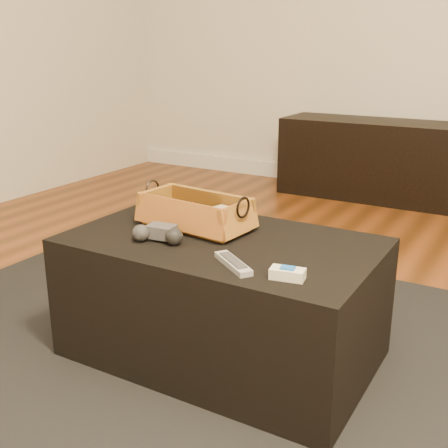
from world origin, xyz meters
The scene contains 11 objects.
floor centered at (0.00, 0.00, -0.01)m, with size 5.00×5.50×0.01m, color brown.
baseboard centered at (0.00, 2.73, 0.06)m, with size 5.00×0.04×0.12m, color white.
media_cabinet centered at (-0.30, 2.51, 0.27)m, with size 1.37×0.45×0.54m, color black.
area_rug centered at (-0.18, 0.08, 0.01)m, with size 2.60×2.00×0.01m, color black.
ottoman centered at (-0.18, 0.13, 0.22)m, with size 1.00×0.60×0.42m, color black.
tv_remote centered at (-0.35, 0.18, 0.46)m, with size 0.21×0.05×0.02m, color black.
cloth_bundle centered at (-0.22, 0.21, 0.48)m, with size 0.11×0.08×0.06m, color tan.
wicker_basket centered at (-0.33, 0.19, 0.48)m, with size 0.42×0.25×0.14m.
game_controller centered at (-0.34, 0.00, 0.46)m, with size 0.18×0.11×0.06m.
silver_remote centered at (-0.04, -0.06, 0.44)m, with size 0.17×0.14×0.02m.
cream_gadget centered at (0.13, -0.06, 0.45)m, with size 0.10×0.06×0.03m.
Camera 1 is at (0.69, -1.36, 1.04)m, focal length 45.00 mm.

